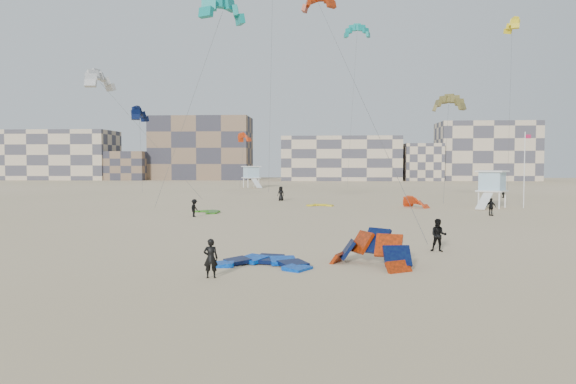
# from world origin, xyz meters

# --- Properties ---
(ground) EXTENTS (320.00, 320.00, 0.00)m
(ground) POSITION_xyz_m (0.00, 0.00, 0.00)
(ground) COLOR beige
(ground) RESTS_ON ground
(kite_ground_blue) EXTENTS (4.99, 5.15, 1.09)m
(kite_ground_blue) POSITION_xyz_m (3.07, -0.26, 0.00)
(kite_ground_blue) COLOR blue
(kite_ground_blue) RESTS_ON ground
(kite_ground_orange) EXTENTS (5.83, 5.82, 4.12)m
(kite_ground_orange) POSITION_xyz_m (8.08, 0.02, 0.00)
(kite_ground_orange) COLOR red
(kite_ground_orange) RESTS_ON ground
(kite_ground_green) EXTENTS (4.21, 4.18, 0.57)m
(kite_ground_green) POSITION_xyz_m (-5.52, 27.32, 0.00)
(kite_ground_green) COLOR #338125
(kite_ground_green) RESTS_ON ground
(kite_ground_red_far) EXTENTS (4.76, 4.74, 3.50)m
(kite_ground_red_far) POSITION_xyz_m (15.73, 35.31, 0.00)
(kite_ground_red_far) COLOR #D84819
(kite_ground_red_far) RESTS_ON ground
(kite_ground_yellow) EXTENTS (2.76, 2.90, 0.53)m
(kite_ground_yellow) POSITION_xyz_m (5.32, 36.64, 0.00)
(kite_ground_yellow) COLOR yellow
(kite_ground_yellow) RESTS_ON ground
(kitesurfer_main) EXTENTS (0.65, 0.46, 1.68)m
(kitesurfer_main) POSITION_xyz_m (1.16, -3.11, 0.84)
(kitesurfer_main) COLOR black
(kitesurfer_main) RESTS_ON ground
(kitesurfer_b) EXTENTS (1.00, 0.85, 1.80)m
(kitesurfer_b) POSITION_xyz_m (12.18, 4.71, 0.90)
(kitesurfer_b) COLOR black
(kitesurfer_b) RESTS_ON ground
(kitesurfer_c) EXTENTS (0.80, 1.14, 1.60)m
(kitesurfer_c) POSITION_xyz_m (-5.80, 23.19, 0.80)
(kitesurfer_c) COLOR black
(kitesurfer_c) RESTS_ON ground
(kitesurfer_d) EXTENTS (0.95, 0.97, 1.64)m
(kitesurfer_d) POSITION_xyz_m (21.13, 26.07, 0.82)
(kitesurfer_d) COLOR black
(kitesurfer_d) RESTS_ON ground
(kitesurfer_e) EXTENTS (1.06, 0.89, 1.85)m
(kitesurfer_e) POSITION_xyz_m (0.21, 45.15, 0.93)
(kitesurfer_e) COLOR black
(kitesurfer_e) RESTS_ON ground
(kitesurfer_f) EXTENTS (0.76, 1.65, 1.71)m
(kitesurfer_f) POSITION_xyz_m (30.62, 53.45, 0.85)
(kitesurfer_f) COLOR black
(kitesurfer_f) RESTS_ON ground
(kite_fly_teal_a) EXTENTS (8.67, 5.74, 18.08)m
(kite_fly_teal_a) POSITION_xyz_m (-2.75, 21.24, 17.67)
(kite_fly_teal_a) COLOR #0F8387
(kite_fly_teal_a) RESTS_ON ground
(kite_fly_orange) EXTENTS (7.81, 27.88, 19.82)m
(kite_fly_orange) POSITION_xyz_m (5.23, 26.19, 19.57)
(kite_fly_orange) COLOR red
(kite_fly_orange) RESTS_ON ground
(kite_fly_grey) EXTENTS (12.27, 4.80, 13.67)m
(kite_fly_grey) POSITION_xyz_m (-16.95, 29.47, 13.08)
(kite_fly_grey) COLOR silver
(kite_fly_grey) RESTS_ON ground
(kite_fly_olive) EXTENTS (5.52, 15.25, 12.10)m
(kite_fly_olive) POSITION_xyz_m (20.13, 40.15, 11.63)
(kite_fly_olive) COLOR olive
(kite_fly_olive) RESTS_ON ground
(kite_fly_yellow) EXTENTS (3.41, 4.77, 22.68)m
(kite_fly_yellow) POSITION_xyz_m (29.79, 48.51, 22.43)
(kite_fly_yellow) COLOR yellow
(kite_fly_yellow) RESTS_ON ground
(kite_fly_navy) EXTENTS (3.84, 3.76, 11.45)m
(kite_fly_navy) POSITION_xyz_m (-18.33, 45.65, 11.07)
(kite_fly_navy) COLOR #081939
(kite_fly_navy) RESTS_ON ground
(kite_fly_teal_b) EXTENTS (3.75, 7.78, 24.69)m
(kite_fly_teal_b) POSITION_xyz_m (10.58, 59.78, 24.53)
(kite_fly_teal_b) COLOR #0F8387
(kite_fly_teal_b) RESTS_ON ground
(kite_fly_red) EXTENTS (4.25, 12.30, 9.24)m
(kite_fly_red) POSITION_xyz_m (-7.59, 65.88, 8.93)
(kite_fly_red) COLOR #D84819
(kite_fly_red) RESTS_ON ground
(lifeguard_tower_near) EXTENTS (3.94, 6.07, 4.03)m
(lifeguard_tower_near) POSITION_xyz_m (23.85, 35.27, 2.00)
(lifeguard_tower_near) COLOR white
(lifeguard_tower_near) RESTS_ON ground
(lifeguard_tower_far) EXTENTS (4.09, 6.36, 4.23)m
(lifeguard_tower_far) POSITION_xyz_m (-8.58, 81.86, 2.10)
(lifeguard_tower_far) COLOR white
(lifeguard_tower_far) RESTS_ON ground
(flagpole) EXTENTS (0.66, 0.10, 8.18)m
(flagpole) POSITION_xyz_m (27.22, 35.36, 4.29)
(flagpole) COLOR white
(flagpole) RESTS_ON ground
(condo_west_a) EXTENTS (30.00, 15.00, 14.00)m
(condo_west_a) POSITION_xyz_m (-70.00, 130.00, 7.00)
(condo_west_a) COLOR #C9B494
(condo_west_a) RESTS_ON ground
(condo_west_b) EXTENTS (28.00, 14.00, 18.00)m
(condo_west_b) POSITION_xyz_m (-30.00, 134.00, 9.00)
(condo_west_b) COLOR #795F49
(condo_west_b) RESTS_ON ground
(condo_mid) EXTENTS (32.00, 16.00, 12.00)m
(condo_mid) POSITION_xyz_m (10.00, 130.00, 6.00)
(condo_mid) COLOR #C9B494
(condo_mid) RESTS_ON ground
(condo_east) EXTENTS (26.00, 14.00, 16.00)m
(condo_east) POSITION_xyz_m (50.00, 132.00, 8.00)
(condo_east) COLOR #C9B494
(condo_east) RESTS_ON ground
(condo_fill_left) EXTENTS (12.00, 10.00, 8.00)m
(condo_fill_left) POSITION_xyz_m (-50.00, 128.00, 4.00)
(condo_fill_left) COLOR #795F49
(condo_fill_left) RESTS_ON ground
(condo_fill_right) EXTENTS (10.00, 10.00, 10.00)m
(condo_fill_right) POSITION_xyz_m (32.00, 128.00, 5.00)
(condo_fill_right) COLOR #C9B494
(condo_fill_right) RESTS_ON ground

